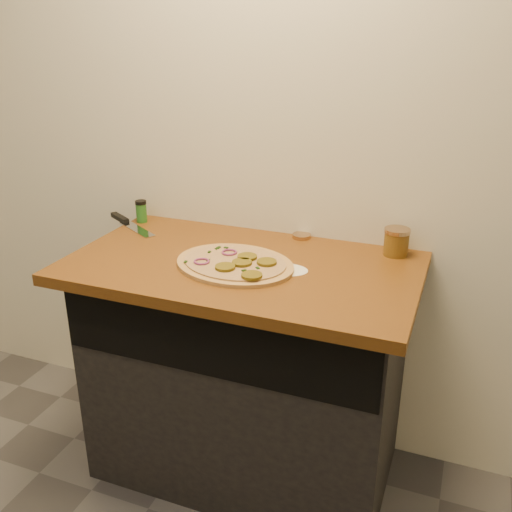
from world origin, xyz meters
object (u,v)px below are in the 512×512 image
at_px(salsa_jar, 396,242).
at_px(spice_shaker, 141,211).
at_px(pizza, 235,264).
at_px(chefs_knife, 128,223).

height_order(salsa_jar, spice_shaker, salsa_jar).
distance_m(pizza, spice_shaker, 0.62).
bearing_deg(salsa_jar, pizza, -148.35).
relative_size(pizza, spice_shaker, 5.31).
height_order(pizza, spice_shaker, spice_shaker).
bearing_deg(spice_shaker, chefs_knife, -126.08).
bearing_deg(spice_shaker, pizza, -28.09).
bearing_deg(pizza, salsa_jar, 31.65).
bearing_deg(pizza, chefs_knife, 157.53).
xyz_separation_m(pizza, spice_shaker, (-0.54, 0.29, 0.04)).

